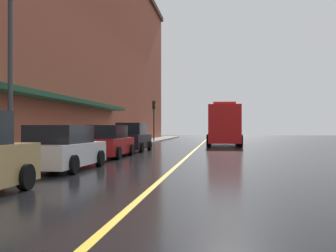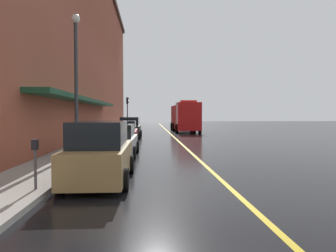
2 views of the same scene
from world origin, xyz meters
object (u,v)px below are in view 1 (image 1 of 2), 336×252
(parked_car_1, at_px, (62,149))
(parking_meter_0, at_px, (86,137))
(fire_truck, at_px, (224,126))
(parked_car_3, at_px, (132,138))
(street_lamp_left, at_px, (10,50))
(parking_meter_2, at_px, (91,136))
(parked_car_2, at_px, (109,142))
(traffic_light_near, at_px, (154,113))

(parked_car_1, xyz_separation_m, parking_meter_0, (-1.37, 6.50, 0.30))
(parked_car_1, xyz_separation_m, fire_truck, (6.06, 21.93, 0.98))
(parked_car_3, distance_m, street_lamp_left, 12.40)
(parking_meter_0, bearing_deg, fire_truck, 64.28)
(parked_car_1, height_order, parking_meter_2, parked_car_1)
(parked_car_1, bearing_deg, parked_car_2, 1.79)
(fire_truck, relative_size, parking_meter_2, 7.01)
(fire_truck, relative_size, parking_meter_0, 7.01)
(street_lamp_left, xyz_separation_m, traffic_light_near, (0.66, 28.29, -1.24))
(parked_car_3, bearing_deg, street_lamp_left, 171.33)
(fire_truck, relative_size, traffic_light_near, 2.17)
(parked_car_3, bearing_deg, parked_car_1, -179.13)
(parked_car_3, relative_size, parking_meter_2, 3.22)
(parking_meter_2, bearing_deg, parked_car_2, -40.62)
(parked_car_1, distance_m, parking_meter_2, 7.53)
(parking_meter_2, height_order, traffic_light_near, traffic_light_near)
(parked_car_2, xyz_separation_m, street_lamp_left, (-1.92, -6.35, 3.62))
(parked_car_2, distance_m, parked_car_3, 5.37)
(parked_car_2, relative_size, parking_meter_0, 3.57)
(parked_car_1, distance_m, parking_meter_0, 6.65)
(parked_car_1, relative_size, traffic_light_near, 1.03)
(parked_car_2, bearing_deg, parked_car_3, -1.27)
(parked_car_1, distance_m, parked_car_3, 11.64)
(parking_meter_0, distance_m, street_lamp_left, 7.40)
(street_lamp_left, bearing_deg, parked_car_3, 80.38)
(parking_meter_0, relative_size, traffic_light_near, 0.31)
(parked_car_1, bearing_deg, parked_car_3, 1.21)
(traffic_light_near, bearing_deg, parking_meter_2, -90.17)
(traffic_light_near, bearing_deg, parked_car_3, -85.43)
(parking_meter_0, height_order, traffic_light_near, traffic_light_near)
(fire_truck, xyz_separation_m, traffic_light_near, (-7.37, 6.28, 1.42))
(parked_car_2, distance_m, parking_meter_0, 1.36)
(parked_car_1, distance_m, street_lamp_left, 4.14)
(parked_car_3, xyz_separation_m, parking_meter_0, (-1.39, -5.14, 0.20))
(parking_meter_0, bearing_deg, parked_car_2, -9.71)
(parked_car_2, relative_size, traffic_light_near, 1.10)
(parking_meter_2, bearing_deg, fire_truck, 62.91)
(parked_car_1, height_order, parked_car_2, parked_car_2)
(parked_car_1, height_order, fire_truck, fire_truck)
(parked_car_2, height_order, parking_meter_2, parked_car_2)
(parked_car_2, bearing_deg, fire_truck, -21.86)
(fire_truck, bearing_deg, parking_meter_2, -27.53)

